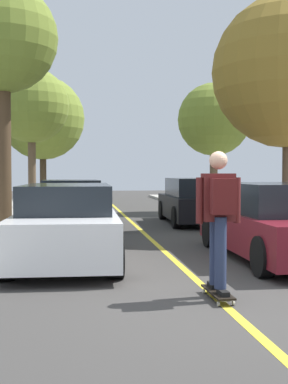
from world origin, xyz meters
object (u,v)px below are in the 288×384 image
at_px(parked_car_right_near, 195,201).
at_px(skateboarder, 219,212).
at_px(skateboard, 218,292).
at_px(parked_car_right_nearest, 278,222).
at_px(street_tree_left_near, 31,106).
at_px(parked_car_left_near, 71,205).
at_px(parked_car_left_nearest, 67,223).
at_px(street_tree_left_nearest, 3,40).
at_px(street_tree_right_near, 214,120).
at_px(street_tree_left_far, 43,118).
at_px(street_tree_right_nearest, 288,72).

bearing_deg(parked_car_right_near, skateboarder, -101.39).
xyz_separation_m(skateboard, skateboarder, (0.00, -0.03, 1.03)).
relative_size(parked_car_right_nearest, street_tree_left_near, 0.79).
height_order(parked_car_left_near, skateboard, parked_car_left_near).
bearing_deg(parked_car_left_near, parked_car_left_nearest, -89.99).
bearing_deg(street_tree_left_nearest, street_tree_left_near, 90.00).
relative_size(parked_car_left_nearest, street_tree_right_near, 0.90).
bearing_deg(street_tree_left_far, skateboard, -81.18).
bearing_deg(street_tree_left_far, street_tree_left_nearest, -90.00).
height_order(street_tree_right_nearest, street_tree_right_near, street_tree_right_nearest).
relative_size(street_tree_left_near, street_tree_right_near, 1.18).
relative_size(parked_car_right_nearest, skateboard, 5.55).
xyz_separation_m(parked_car_left_near, skateboard, (1.96, -8.83, -0.60)).
height_order(parked_car_left_nearest, skateboarder, skateboarder).
bearing_deg(parked_car_left_nearest, street_tree_left_nearest, 110.74).
distance_m(street_tree_left_nearest, skateboarder, 9.39).
relative_size(parked_car_right_near, street_tree_left_far, 0.63).
xyz_separation_m(parked_car_left_near, street_tree_left_nearest, (-1.72, -1.18, 4.39)).
distance_m(parked_car_left_nearest, skateboard, 3.71).
xyz_separation_m(parked_car_left_nearest, street_tree_right_nearest, (5.63, 3.42, 3.53)).
height_order(parked_car_right_near, street_tree_right_near, street_tree_right_near).
distance_m(parked_car_right_nearest, parked_car_right_near, 6.77).
bearing_deg(skateboard, street_tree_left_nearest, 115.70).
distance_m(street_tree_left_far, street_tree_right_nearest, 18.72).
bearing_deg(street_tree_right_nearest, parked_car_right_near, 118.84).
bearing_deg(parked_car_left_nearest, skateboarder, -57.98).
xyz_separation_m(parked_car_left_near, street_tree_left_near, (-1.72, 7.46, 3.78)).
bearing_deg(parked_car_right_nearest, street_tree_left_far, 105.13).
height_order(parked_car_left_near, street_tree_left_near, street_tree_left_near).
height_order(parked_car_right_nearest, street_tree_left_far, street_tree_left_far).
relative_size(street_tree_left_near, street_tree_left_far, 0.86).
height_order(parked_car_right_near, skateboarder, skateboarder).
bearing_deg(street_tree_right_near, street_tree_left_nearest, -140.06).
distance_m(street_tree_left_nearest, street_tree_left_near, 8.67).
height_order(parked_car_right_nearest, street_tree_left_near, street_tree_left_near).
height_order(parked_car_left_nearest, parked_car_right_near, parked_car_right_near).
bearing_deg(street_tree_left_near, skateboard, -77.27).
xyz_separation_m(parked_car_left_nearest, street_tree_right_near, (5.63, 10.71, 3.03)).
xyz_separation_m(parked_car_right_near, street_tree_left_nearest, (-5.63, -2.00, 4.37)).
bearing_deg(parked_car_left_near, skateboard, -77.50).
relative_size(street_tree_left_near, skateboarder, 3.35).
relative_size(parked_car_left_near, street_tree_right_near, 0.83).
distance_m(parked_car_left_near, street_tree_left_far, 15.52).
distance_m(parked_car_right_nearest, street_tree_left_far, 21.96).
height_order(parked_car_right_near, street_tree_left_far, street_tree_left_far).
xyz_separation_m(street_tree_left_nearest, street_tree_right_nearest, (7.36, -1.13, -0.86)).
bearing_deg(skateboard, parked_car_right_nearest, 55.84).
bearing_deg(skateboard, street_tree_right_near, 75.10).
height_order(street_tree_left_nearest, skateboard, street_tree_left_nearest).
xyz_separation_m(parked_car_right_nearest, skateboard, (-1.95, -2.88, -0.60)).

